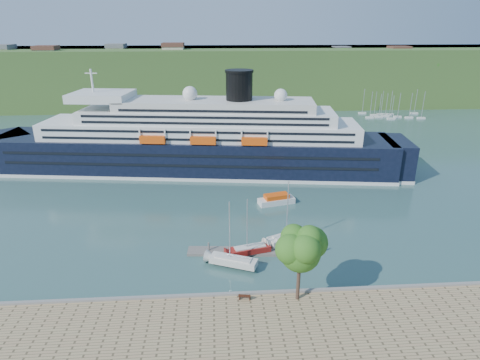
% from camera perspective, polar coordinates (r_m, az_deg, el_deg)
% --- Properties ---
extents(ground, '(400.00, 400.00, 0.00)m').
position_cam_1_polar(ground, '(54.55, 1.31, -16.62)').
color(ground, '#315756').
rests_on(ground, ground).
extents(far_hillside, '(400.00, 50.00, 24.00)m').
position_cam_1_polar(far_hillside, '(189.18, -2.74, 14.64)').
color(far_hillside, '#325221').
rests_on(far_hillside, ground).
extents(quay_coping, '(220.00, 0.50, 0.30)m').
position_cam_1_polar(quay_coping, '(53.69, 1.34, -15.78)').
color(quay_coping, slate).
rests_on(quay_coping, promenade).
extents(cruise_ship, '(108.85, 29.29, 24.19)m').
position_cam_1_polar(cruise_ship, '(96.05, -6.96, 8.19)').
color(cruise_ship, black).
rests_on(cruise_ship, ground).
extents(park_bench, '(1.65, 0.88, 1.00)m').
position_cam_1_polar(park_bench, '(52.64, 0.65, -16.16)').
color(park_bench, '#442013').
rests_on(park_bench, promenade).
extents(promenade_tree, '(6.75, 6.75, 11.17)m').
position_cam_1_polar(promenade_tree, '(50.38, 8.48, -11.27)').
color(promenade_tree, '#316C1C').
rests_on(promenade_tree, promenade).
extents(floating_pontoon, '(19.87, 3.93, 0.44)m').
position_cam_1_polar(floating_pontoon, '(63.95, 1.52, -10.11)').
color(floating_pontoon, slate).
rests_on(floating_pontoon, ground).
extents(sailboat_white_near, '(7.99, 4.95, 10.02)m').
position_cam_1_polar(sailboat_white_near, '(58.06, -0.97, -8.13)').
color(sailboat_white_near, silver).
rests_on(sailboat_white_near, ground).
extents(sailboat_red, '(7.31, 3.61, 9.11)m').
position_cam_1_polar(sailboat_red, '(61.25, 1.46, -6.95)').
color(sailboat_red, maroon).
rests_on(sailboat_red, ground).
extents(sailboat_white_far, '(8.36, 5.49, 10.55)m').
position_cam_1_polar(sailboat_white_far, '(64.55, 7.14, -4.86)').
color(sailboat_white_far, silver).
rests_on(sailboat_white_far, ground).
extents(tender_launch, '(7.72, 4.24, 2.03)m').
position_cam_1_polar(tender_launch, '(80.40, 5.20, -2.69)').
color(tender_launch, '#E94E0D').
rests_on(tender_launch, ground).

